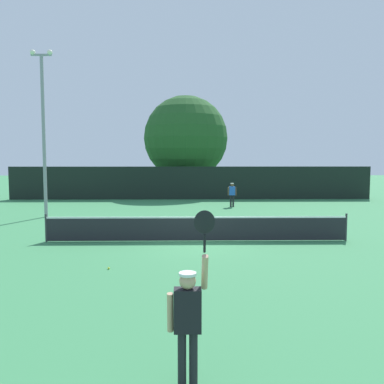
{
  "coord_description": "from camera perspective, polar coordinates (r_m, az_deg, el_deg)",
  "views": [
    {
      "loc": [
        -0.48,
        -15.51,
        3.22
      ],
      "look_at": [
        -0.13,
        3.58,
        1.62
      ],
      "focal_mm": 37.86,
      "sensor_mm": 36.0,
      "label": 1
    }
  ],
  "objects": [
    {
      "name": "parked_car_near",
      "position": [
        40.59,
        -4.9,
        1.33
      ],
      "size": [
        2.5,
        4.43,
        1.69
      ],
      "rotation": [
        0.0,
        0.0,
        0.15
      ],
      "color": "navy",
      "rests_on": "ground"
    },
    {
      "name": "large_tree",
      "position": [
        35.65,
        -0.88,
        7.62
      ],
      "size": [
        7.32,
        7.32,
        8.64
      ],
      "color": "brown",
      "rests_on": "ground"
    },
    {
      "name": "ground_plane",
      "position": [
        15.85,
        0.71,
        -6.93
      ],
      "size": [
        120.0,
        120.0,
        0.0
      ],
      "primitive_type": "plane",
      "color": "#387F4C"
    },
    {
      "name": "perimeter_fence",
      "position": [
        31.61,
        -0.17,
        1.28
      ],
      "size": [
        28.23,
        0.12,
        2.57
      ],
      "primitive_type": "cube",
      "color": "black",
      "rests_on": "ground"
    },
    {
      "name": "tennis_ball",
      "position": [
        12.18,
        -11.66,
        -10.47
      ],
      "size": [
        0.07,
        0.07,
        0.07
      ],
      "primitive_type": "sphere",
      "color": "#CCE033",
      "rests_on": "ground"
    },
    {
      "name": "player_receiving",
      "position": [
        26.81,
        5.67,
        -0.07
      ],
      "size": [
        0.57,
        0.23,
        1.57
      ],
      "rotation": [
        0.0,
        0.0,
        3.14
      ],
      "color": "blue",
      "rests_on": "ground"
    },
    {
      "name": "player_serving",
      "position": [
        5.85,
        -0.51,
        -16.5
      ],
      "size": [
        0.68,
        0.39,
        2.5
      ],
      "color": "black",
      "rests_on": "ground"
    },
    {
      "name": "tennis_net",
      "position": [
        15.75,
        0.72,
        -5.1
      ],
      "size": [
        11.74,
        0.08,
        1.07
      ],
      "color": "#232328",
      "rests_on": "ground"
    },
    {
      "name": "light_pole",
      "position": [
        23.46,
        -20.2,
        8.98
      ],
      "size": [
        1.18,
        0.28,
        8.95
      ],
      "color": "gray",
      "rests_on": "ground"
    }
  ]
}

